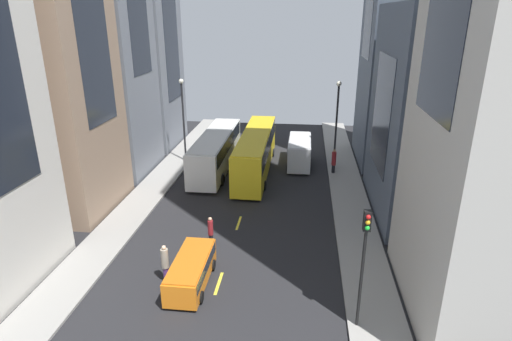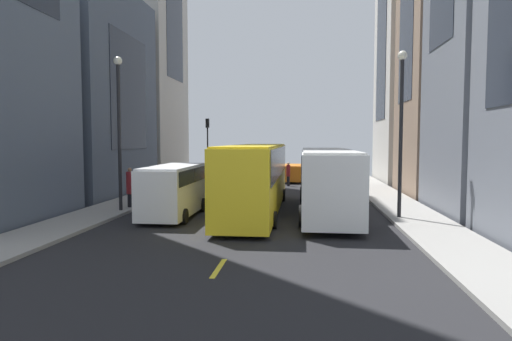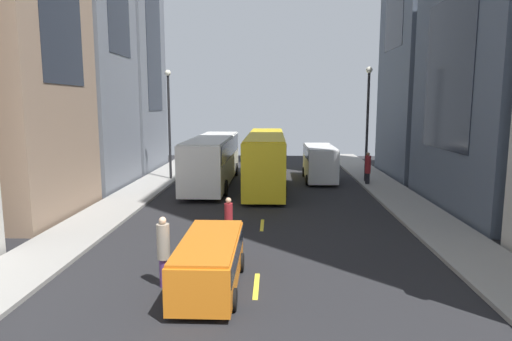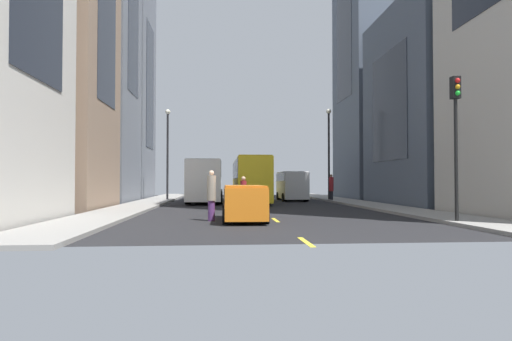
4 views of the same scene
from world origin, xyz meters
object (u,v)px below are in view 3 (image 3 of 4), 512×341
at_px(streetcar_yellow, 266,155).
at_px(pedestrian_walking_far, 229,221).
at_px(pedestrian_waiting_curb, 164,250).
at_px(car_orange_0, 209,259).
at_px(city_bus_white, 213,156).
at_px(pedestrian_crossing_near, 368,167).
at_px(delivery_van_white, 320,160).

xyz_separation_m(streetcar_yellow, pedestrian_walking_far, (-1.21, -13.69, -1.06)).
height_order(streetcar_yellow, pedestrian_waiting_curb, streetcar_yellow).
distance_m(car_orange_0, pedestrian_waiting_curb, 1.45).
bearing_deg(city_bus_white, pedestrian_crossing_near, -0.87).
height_order(car_orange_0, pedestrian_crossing_near, pedestrian_crossing_near).
distance_m(car_orange_0, pedestrian_walking_far, 3.99).
bearing_deg(delivery_van_white, streetcar_yellow, -153.71).
xyz_separation_m(streetcar_yellow, pedestrian_crossing_near, (7.04, -0.08, -0.84)).
height_order(city_bus_white, streetcar_yellow, streetcar_yellow).
distance_m(city_bus_white, streetcar_yellow, 3.70).
height_order(city_bus_white, car_orange_0, city_bus_white).
relative_size(streetcar_yellow, pedestrian_walking_far, 7.02).
xyz_separation_m(delivery_van_white, car_orange_0, (-5.34, -19.61, -0.59)).
relative_size(streetcar_yellow, pedestrian_waiting_curb, 6.32).
bearing_deg(streetcar_yellow, pedestrian_waiting_curb, -99.12).
bearing_deg(pedestrian_waiting_curb, pedestrian_crossing_near, 11.58).
bearing_deg(city_bus_white, streetcar_yellow, -1.23).
height_order(delivery_van_white, pedestrian_crossing_near, delivery_van_white).
distance_m(delivery_van_white, pedestrian_walking_far, 16.46).
distance_m(city_bus_white, car_orange_0, 17.93).
bearing_deg(city_bus_white, pedestrian_waiting_curb, -87.16).
distance_m(car_orange_0, pedestrian_crossing_near, 19.50).
relative_size(city_bus_white, delivery_van_white, 2.13).
bearing_deg(pedestrian_waiting_curb, streetcar_yellow, 31.85).
distance_m(city_bus_white, pedestrian_walking_far, 14.02).
xyz_separation_m(pedestrian_walking_far, pedestrian_waiting_curb, (-1.61, -3.90, 0.10)).
xyz_separation_m(pedestrian_walking_far, pedestrian_crossing_near, (8.25, 13.60, 0.22)).
xyz_separation_m(delivery_van_white, pedestrian_crossing_near, (3.10, -2.03, -0.22)).
bearing_deg(pedestrian_crossing_near, city_bus_white, 0.14).
height_order(car_orange_0, pedestrian_walking_far, pedestrian_walking_far).
distance_m(delivery_van_white, pedestrian_waiting_curb, 20.67).
xyz_separation_m(city_bus_white, streetcar_yellow, (3.70, -0.08, 0.12)).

